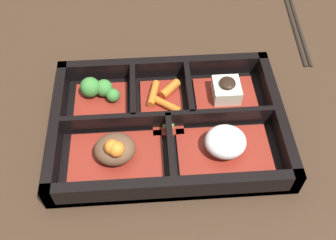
{
  "coord_description": "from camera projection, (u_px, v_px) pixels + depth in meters",
  "views": [
    {
      "loc": [
        0.02,
        0.34,
        0.46
      ],
      "look_at": [
        0.0,
        0.0,
        0.03
      ],
      "focal_mm": 42.0,
      "sensor_mm": 36.0,
      "label": 1
    }
  ],
  "objects": [
    {
      "name": "ground_plane",
      "position": [
        168.0,
        130.0,
        0.57
      ],
      "size": [
        3.0,
        3.0,
        0.0
      ],
      "primitive_type": "plane",
      "color": "#382619"
    },
    {
      "name": "bento_base",
      "position": [
        168.0,
        128.0,
        0.57
      ],
      "size": [
        0.32,
        0.23,
        0.01
      ],
      "color": "black",
      "rests_on": "ground_plane"
    },
    {
      "name": "bento_rim",
      "position": [
        168.0,
        121.0,
        0.56
      ],
      "size": [
        0.32,
        0.23,
        0.04
      ],
      "color": "black",
      "rests_on": "ground_plane"
    },
    {
      "name": "bowl_rice",
      "position": [
        225.0,
        145.0,
        0.52
      ],
      "size": [
        0.13,
        0.08,
        0.04
      ],
      "color": "maroon",
      "rests_on": "bento_base"
    },
    {
      "name": "bowl_stew",
      "position": [
        115.0,
        151.0,
        0.52
      ],
      "size": [
        0.13,
        0.08,
        0.05
      ],
      "color": "maroon",
      "rests_on": "bento_base"
    },
    {
      "name": "bowl_tofu",
      "position": [
        226.0,
        93.0,
        0.59
      ],
      "size": [
        0.09,
        0.08,
        0.04
      ],
      "color": "maroon",
      "rests_on": "bento_base"
    },
    {
      "name": "bowl_carrots",
      "position": [
        162.0,
        98.0,
        0.59
      ],
      "size": [
        0.06,
        0.08,
        0.02
      ],
      "color": "maroon",
      "rests_on": "bento_base"
    },
    {
      "name": "bowl_greens",
      "position": [
        99.0,
        94.0,
        0.59
      ],
      "size": [
        0.08,
        0.08,
        0.04
      ],
      "color": "maroon",
      "rests_on": "bento_base"
    },
    {
      "name": "bowl_pickles",
      "position": [
        169.0,
        123.0,
        0.56
      ],
      "size": [
        0.04,
        0.04,
        0.01
      ],
      "color": "maroon",
      "rests_on": "bento_base"
    },
    {
      "name": "chopsticks",
      "position": [
        295.0,
        20.0,
        0.72
      ],
      "size": [
        0.03,
        0.24,
        0.01
      ],
      "color": "black",
      "rests_on": "ground_plane"
    }
  ]
}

